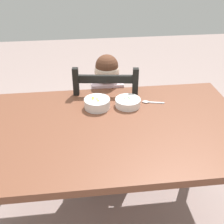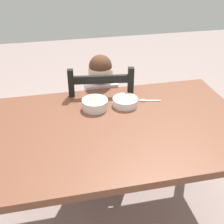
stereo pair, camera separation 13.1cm
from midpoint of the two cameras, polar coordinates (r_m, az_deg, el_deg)
The scene contains 7 objects.
ground_plane at distance 2.12m, azimuth 1.49°, elevation -19.79°, with size 8.00×8.00×0.00m, color gray.
dining_table at distance 1.66m, azimuth 1.80°, elevation -5.46°, with size 1.53×0.91×0.75m.
dining_chair at distance 2.19m, azimuth 0.68°, elevation -1.77°, with size 0.47×0.47×0.93m.
child_figure at distance 2.09m, azimuth 0.92°, elevation 2.30°, with size 0.32×0.31×0.96m.
bowl_of_peas at distance 1.79m, azimuth 5.19°, elevation 1.86°, with size 0.15×0.15×0.05m.
bowl_of_carrots at distance 1.76m, azimuth -0.78°, elevation 1.69°, with size 0.16×0.16×0.06m.
spoon at distance 1.85m, azimuth 9.20°, elevation 1.89°, with size 0.14×0.05×0.01m.
Camera 1 is at (-0.15, -1.33, 1.64)m, focal length 47.22 mm.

